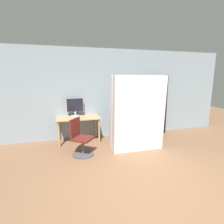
{
  "coord_description": "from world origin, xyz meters",
  "views": [
    {
      "loc": [
        -1.33,
        -2.17,
        1.84
      ],
      "look_at": [
        -0.25,
        1.7,
        1.05
      ],
      "focal_mm": 28.0,
      "sensor_mm": 36.0,
      "label": 1
    }
  ],
  "objects": [
    {
      "name": "mattress_far",
      "position": [
        0.46,
        2.01,
        0.95
      ],
      "size": [
        1.32,
        0.31,
        1.9
      ],
      "color": "silver",
      "rests_on": "ground"
    },
    {
      "name": "wall_back",
      "position": [
        0.0,
        3.12,
        1.35
      ],
      "size": [
        8.0,
        0.06,
        2.7
      ],
      "color": "gray",
      "rests_on": "ground"
    },
    {
      "name": "bookshelf",
      "position": [
        1.44,
        2.98,
        0.93
      ],
      "size": [
        0.79,
        0.29,
        1.92
      ],
      "color": "#2D2319",
      "rests_on": "ground"
    },
    {
      "name": "office_chair",
      "position": [
        -0.98,
        1.86,
        0.35
      ],
      "size": [
        0.61,
        0.61,
        0.89
      ],
      "color": "#4C4C51",
      "rests_on": "ground"
    },
    {
      "name": "mattress_near",
      "position": [
        0.46,
        1.74,
        0.95
      ],
      "size": [
        1.32,
        0.32,
        1.9
      ],
      "color": "silver",
      "rests_on": "ground"
    },
    {
      "name": "monitor",
      "position": [
        -1.02,
        2.94,
        1.02
      ],
      "size": [
        0.49,
        0.26,
        0.53
      ],
      "color": "#B7B7BC",
      "rests_on": "desk"
    },
    {
      "name": "ground_plane",
      "position": [
        0.0,
        0.0,
        0.0
      ],
      "size": [
        16.0,
        16.0,
        0.0
      ],
      "primitive_type": "plane",
      "color": "brown"
    },
    {
      "name": "desk",
      "position": [
        -0.95,
        2.76,
        0.64
      ],
      "size": [
        1.22,
        0.67,
        0.74
      ],
      "color": "tan",
      "rests_on": "ground"
    }
  ]
}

